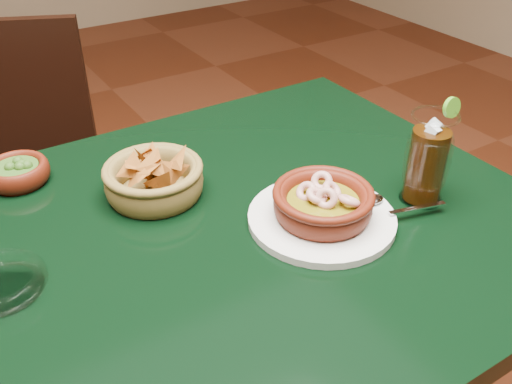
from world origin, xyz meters
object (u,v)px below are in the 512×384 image
dining_table (174,296)px  cola_drink (427,159)px  chip_basket (154,179)px  dining_chair (17,194)px  shrimp_plate (323,206)px

dining_table → cola_drink: size_ratio=6.90×
dining_table → cola_drink: bearing=-14.4°
dining_table → chip_basket: chip_basket is taller
dining_table → cola_drink: 0.46m
dining_table → cola_drink: cola_drink is taller
chip_basket → cola_drink: size_ratio=1.13×
dining_chair → cola_drink: 1.02m
chip_basket → dining_chair: bearing=105.4°
dining_table → chip_basket: bearing=73.7°
dining_chair → shrimp_plate: size_ratio=2.98×
dining_table → dining_chair: 0.73m
shrimp_plate → dining_chair: bearing=114.1°
dining_chair → chip_basket: dining_chair is taller
chip_basket → cola_drink: cola_drink is taller
shrimp_plate → cola_drink: size_ratio=1.72×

